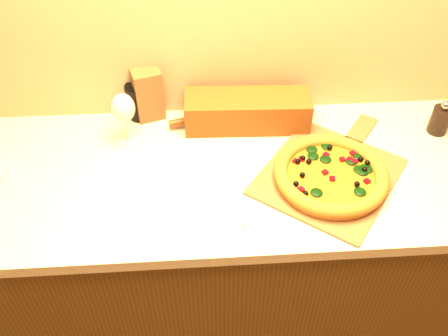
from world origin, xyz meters
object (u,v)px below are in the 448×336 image
pizza_peel (330,173)px  dark_jar (138,101)px  rolling_pin (229,112)px  wine_glass (123,109)px  pizza (331,175)px  pepper_grinder (440,119)px

pizza_peel → dark_jar: dark_jar is taller
rolling_pin → wine_glass: wine_glass is taller
wine_glass → dark_jar: (0.03, 0.13, -0.07)m
pizza_peel → wine_glass: 0.70m
wine_glass → dark_jar: bearing=76.7°
rolling_pin → dark_jar: 0.32m
rolling_pin → pizza_peel: bearing=-44.8°
wine_glass → dark_jar: size_ratio=1.46×
pizza → dark_jar: bearing=148.7°
rolling_pin → dark_jar: size_ratio=3.26×
pizza → wine_glass: bearing=159.6°
pizza_peel → pizza: bearing=-70.0°
pizza → pepper_grinder: size_ratio=2.77×
pepper_grinder → wine_glass: bearing=179.0°
dark_jar → pizza_peel: bearing=-28.5°
dark_jar → pepper_grinder: bearing=-8.3°
rolling_pin → pepper_grinder: bearing=-9.1°
pizza_peel → dark_jar: (-0.62, 0.34, 0.06)m
pepper_grinder → rolling_pin: pepper_grinder is taller
pepper_grinder → dark_jar: dark_jar is taller
pizza_peel → pizza: size_ratio=1.65×
pizza → dark_jar: (-0.61, 0.37, 0.03)m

